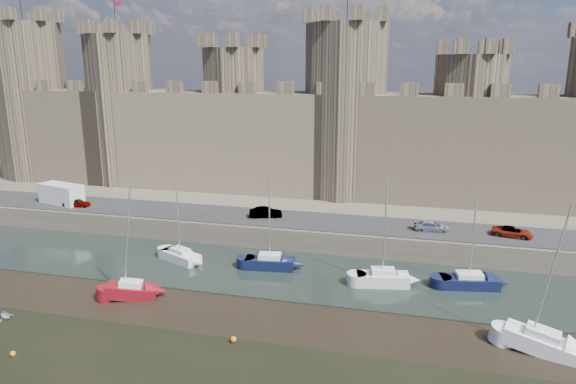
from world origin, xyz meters
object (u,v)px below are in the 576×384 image
car_0 (77,203)px  sailboat_2 (383,278)px  car_2 (432,227)px  sailboat_5 (542,342)px  car_3 (512,232)px  van (61,194)px  sailboat_4 (132,290)px  sailboat_1 (270,262)px  sailboat_3 (469,281)px  sailboat_0 (180,255)px  car_1 (266,213)px

car_0 → sailboat_2: size_ratio=0.32×
car_2 → sailboat_5: size_ratio=0.34×
car_3 → van: bearing=101.6°
sailboat_4 → sailboat_5: 33.66m
sailboat_1 → sailboat_5: sailboat_5 is taller
van → sailboat_1: (30.83, -8.70, -3.03)m
car_2 → sailboat_1: sailboat_1 is taller
van → sailboat_4: bearing=-27.0°
sailboat_4 → car_2: bearing=14.7°
van → sailboat_5: bearing=-4.9°
car_3 → sailboat_3: bearing=162.1°
car_2 → sailboat_2: bearing=154.5°
sailboat_0 → car_0: bearing=-179.7°
van → sailboat_2: 43.56m
car_3 → van: 55.06m
car_3 → sailboat_3: size_ratio=0.44×
sailboat_0 → sailboat_2: sailboat_2 is taller
sailboat_2 → sailboat_3: 8.02m
car_0 → car_3: bearing=-96.8°
car_0 → sailboat_0: (18.26, -8.23, -2.36)m
sailboat_1 → sailboat_5: (23.47, -10.10, 0.00)m
sailboat_3 → sailboat_4: bearing=-172.3°
sailboat_2 → sailboat_4: sailboat_2 is taller
car_1 → van: bearing=73.7°
car_0 → sailboat_0: 20.17m
car_1 → sailboat_0: sailboat_0 is taller
sailboat_2 → sailboat_3: (7.87, 1.52, -0.10)m
sailboat_1 → sailboat_2: (11.45, -1.36, 0.04)m
car_0 → van: size_ratio=0.56×
car_1 → sailboat_5: size_ratio=0.35×
car_0 → car_3: size_ratio=0.83×
car_2 → sailboat_3: bearing=-160.1°
van → sailboat_3: size_ratio=0.66×
sailboat_1 → sailboat_0: bearing=175.2°
car_2 → car_3: 8.25m
sailboat_3 → van: bearing=160.1°
sailboat_3 → car_3: bearing=50.4°
car_3 → sailboat_3: (-4.90, -8.71, -2.34)m
car_3 → sailboat_5: (-0.75, -18.97, -2.27)m
car_2 → car_3: bearing=-90.6°
car_1 → car_3: car_1 is taller
car_2 → sailboat_4: (-26.15, -18.15, -2.30)m
car_0 → sailboat_2: sailboat_2 is taller
sailboat_3 → car_2: bearing=101.0°
car_1 → sailboat_3: bearing=-129.5°
van → sailboat_4: 27.64m
car_2 → sailboat_2: size_ratio=0.36×
van → sailboat_4: size_ratio=0.59×
sailboat_1 → sailboat_4: sailboat_4 is taller
car_0 → car_2: 44.01m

